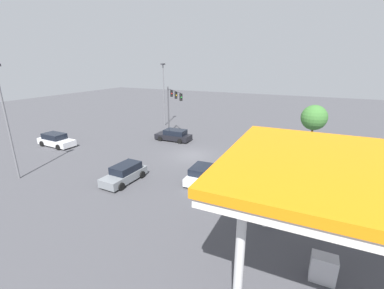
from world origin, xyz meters
TOP-DOWN VIEW (x-y plane):
  - ground_plane at (0.00, 0.00)m, footprint 123.05×123.05m
  - crosswalk_markings at (0.00, -6.34)m, footprint 9.49×4.40m
  - traffic_signal_mast at (5.28, 5.28)m, footprint 4.50×4.50m
  - car_0 at (3.68, -10.87)m, footprint 2.30×4.30m
  - car_1 at (-5.22, -3.39)m, footprint 4.22×2.07m
  - car_2 at (-8.12, 2.44)m, footprint 4.24×2.10m
  - car_3 at (4.16, 4.52)m, footprint 2.22×4.58m
  - car_4 at (-3.89, 16.22)m, footprint 2.23×4.89m
  - gas_station_canopy at (-12.57, -12.49)m, footprint 9.16×9.16m
  - pedestrian at (6.88, -6.48)m, footprint 0.41×0.41m
  - street_light_pole_a at (10.85, 9.90)m, footprint 0.80×0.36m
  - street_light_pole_b at (-11.58, 11.14)m, footprint 0.80×0.36m
  - tree_corner_a at (11.14, -11.50)m, footprint 3.13×3.13m
  - fire_hydrant at (-7.33, -7.02)m, footprint 0.22×0.22m

SIDE VIEW (x-z plane):
  - ground_plane at x=0.00m, z-range 0.00..0.00m
  - crosswalk_markings at x=0.00m, z-range 0.00..0.01m
  - fire_hydrant at x=-7.33m, z-range 0.00..0.86m
  - car_1 at x=-5.22m, z-range -0.03..1.30m
  - car_3 at x=4.16m, z-range -0.03..1.40m
  - car_0 at x=3.68m, z-range -0.03..1.41m
  - car_2 at x=-8.12m, z-range -0.03..1.42m
  - car_4 at x=-3.89m, z-range -0.04..1.49m
  - pedestrian at x=6.88m, z-range 0.08..1.66m
  - tree_corner_a at x=11.14m, z-range 0.76..5.42m
  - traffic_signal_mast at x=5.28m, z-range 1.57..8.11m
  - gas_station_canopy at x=-12.57m, z-range 2.36..8.19m
  - street_light_pole_a at x=10.85m, z-range 0.83..10.31m
  - street_light_pole_b at x=-11.58m, z-range 0.83..10.32m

